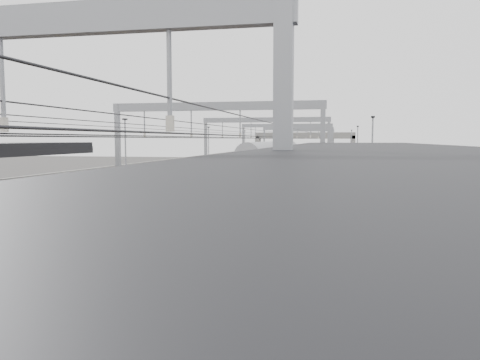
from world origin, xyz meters
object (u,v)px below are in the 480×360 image
at_px(train, 273,164).
at_px(bench, 405,249).
at_px(signal_green, 258,158).
at_px(overbridge, 304,140).

relative_size(train, bench, 26.87).
bearing_deg(signal_green, train, -69.19).
relative_size(overbridge, signal_green, 6.33).
bearing_deg(bench, overbridge, 96.17).
relative_size(overbridge, bench, 12.60).
bearing_deg(train, signal_green, 110.81).
relative_size(train, signal_green, 13.50).
height_order(bench, signal_green, signal_green).
bearing_deg(train, bench, -76.86).
bearing_deg(signal_green, overbridge, 80.51).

